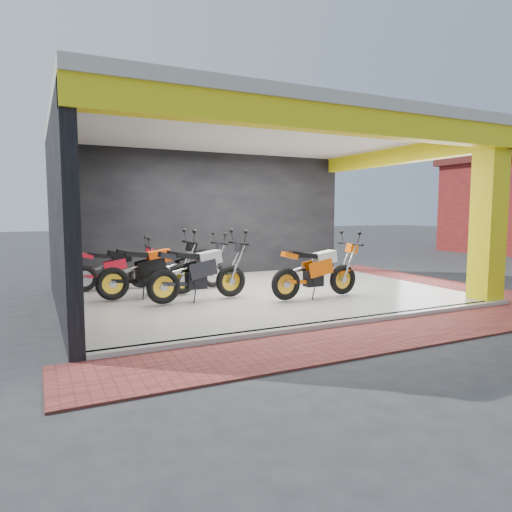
{
  "coord_description": "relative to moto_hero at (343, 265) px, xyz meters",
  "views": [
    {
      "loc": [
        -4.51,
        -7.0,
        1.89
      ],
      "look_at": [
        -0.15,
        1.97,
        0.9
      ],
      "focal_mm": 32.0,
      "sensor_mm": 36.0,
      "label": 1
    }
  ],
  "objects": [
    {
      "name": "moto_row_b",
      "position": [
        -2.15,
        2.07,
        -0.03
      ],
      "size": [
        2.12,
        1.01,
        1.25
      ],
      "primitive_type": null,
      "rotation": [
        0.0,
        0.0,
        0.13
      ],
      "color": "black",
      "rests_on": "showroom_floor"
    },
    {
      "name": "floor_kerb",
      "position": [
        -1.31,
        -1.8,
        -0.71
      ],
      "size": [
        8.0,
        0.2,
        0.1
      ],
      "primitive_type": "cube",
      "color": "beige",
      "rests_on": "ground"
    },
    {
      "name": "showroom_floor",
      "position": [
        -1.31,
        1.22,
        -0.71
      ],
      "size": [
        8.0,
        6.0,
        0.1
      ],
      "primitive_type": "cube",
      "color": "beige",
      "rests_on": "ground"
    },
    {
      "name": "moto_row_c",
      "position": [
        -3.05,
        1.52,
        0.02
      ],
      "size": [
        2.24,
        0.91,
        1.35
      ],
      "primitive_type": null,
      "rotation": [
        0.0,
        0.0,
        0.04
      ],
      "color": "black",
      "rests_on": "showroom_floor"
    },
    {
      "name": "corner_column",
      "position": [
        2.44,
        -1.53,
        0.99
      ],
      "size": [
        0.5,
        0.5,
        3.5
      ],
      "primitive_type": "cube",
      "color": "yellow",
      "rests_on": "ground"
    },
    {
      "name": "back_wall",
      "position": [
        -1.31,
        4.32,
        0.99
      ],
      "size": [
        8.2,
        0.2,
        3.5
      ],
      "primitive_type": "cube",
      "color": "black",
      "rests_on": "ground"
    },
    {
      "name": "moto_hero",
      "position": [
        0.0,
        0.0,
        0.0
      ],
      "size": [
        2.16,
        0.83,
        1.32
      ],
      "primitive_type": null,
      "rotation": [
        0.0,
        0.0,
        0.02
      ],
      "color": "#FF630A",
      "rests_on": "showroom_floor"
    },
    {
      "name": "header_beam_right",
      "position": [
        2.69,
        1.22,
        2.54
      ],
      "size": [
        0.3,
        6.4,
        0.4
      ],
      "primitive_type": "cube",
      "color": "yellow",
      "rests_on": "corner_column"
    },
    {
      "name": "paver_right",
      "position": [
        3.49,
        1.22,
        -0.74
      ],
      "size": [
        1.4,
        7.0,
        0.03
      ],
      "primitive_type": "cube",
      "color": "#9B3D32",
      "rests_on": "ground"
    },
    {
      "name": "moto_row_a",
      "position": [
        -2.24,
        0.78,
        0.02
      ],
      "size": [
        2.28,
        1.0,
        1.36
      ],
      "primitive_type": null,
      "rotation": [
        0.0,
        0.0,
        0.08
      ],
      "color": "black",
      "rests_on": "showroom_floor"
    },
    {
      "name": "left_wall",
      "position": [
        -5.41,
        1.22,
        0.99
      ],
      "size": [
        0.2,
        6.2,
        3.5
      ],
      "primitive_type": "cube",
      "color": "black",
      "rests_on": "ground"
    },
    {
      "name": "moto_row_d",
      "position": [
        -3.66,
        2.74,
        -0.08
      ],
      "size": [
        1.94,
        0.84,
        1.16
      ],
      "primitive_type": null,
      "rotation": [
        0.0,
        0.0,
        -0.07
      ],
      "color": "red",
      "rests_on": "showroom_floor"
    },
    {
      "name": "paver_front",
      "position": [
        -1.31,
        -2.58,
        -0.74
      ],
      "size": [
        9.0,
        1.4,
        0.03
      ],
      "primitive_type": "cube",
      "color": "#9B3D32",
      "rests_on": "ground"
    },
    {
      "name": "showroom_ceiling",
      "position": [
        -1.31,
        1.22,
        2.84
      ],
      "size": [
        8.4,
        6.4,
        0.2
      ],
      "primitive_type": "cube",
      "color": "beige",
      "rests_on": "corner_column"
    },
    {
      "name": "header_beam_front",
      "position": [
        -1.31,
        -1.78,
        2.54
      ],
      "size": [
        8.4,
        0.3,
        0.4
      ],
      "primitive_type": "cube",
      "color": "yellow",
      "rests_on": "corner_column"
    },
    {
      "name": "ground",
      "position": [
        -1.31,
        -0.78,
        -0.76
      ],
      "size": [
        80.0,
        80.0,
        0.0
      ],
      "primitive_type": "plane",
      "color": "#2D2D30",
      "rests_on": "ground"
    }
  ]
}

